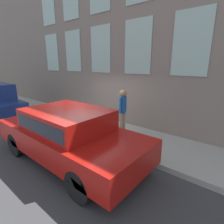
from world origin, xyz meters
TOP-DOWN VIEW (x-y plane):
  - ground_plane at (0.00, 0.00)m, footprint 80.00×80.00m
  - sidewalk at (1.13, 0.00)m, footprint 2.25×60.00m
  - building_facade at (2.40, 0.00)m, footprint 0.33×40.00m
  - fire_hydrant at (0.68, -0.43)m, footprint 0.38×0.48m
  - person at (1.20, -1.09)m, footprint 0.42×0.28m
  - parked_car_red_near at (-1.23, -0.86)m, footprint 2.05×4.97m

SIDE VIEW (x-z plane):
  - ground_plane at x=0.00m, z-range 0.00..0.00m
  - sidewalk at x=1.13m, z-range 0.00..0.17m
  - fire_hydrant at x=0.68m, z-range 0.18..0.97m
  - parked_car_red_near at x=-1.23m, z-range 0.10..1.69m
  - person at x=1.20m, z-range 0.34..2.09m
  - building_facade at x=2.40m, z-range 0.00..9.29m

